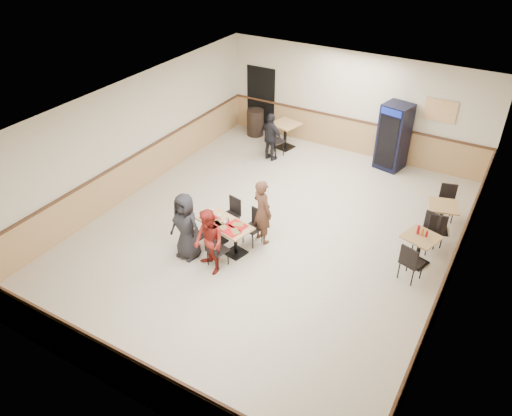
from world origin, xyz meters
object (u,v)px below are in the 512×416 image
Objects in this scene: trash_bin at (255,123)px; side_table_far at (442,214)px; lone_diner at (271,137)px; side_table_near at (420,245)px; diner_woman_right at (209,242)px; back_table at (285,132)px; main_table at (225,231)px; diner_woman_left at (186,226)px; pepsi_cooler at (393,137)px; diner_man_opposite at (262,212)px.

side_table_far is at bearing -20.86° from trash_bin.
lone_diner reaches higher than side_table_near.
back_table is at bearing 129.77° from diner_woman_right.
side_table_near is 1.02× the size of side_table_far.
side_table_far is 0.91× the size of back_table.
main_table is 1.51× the size of back_table.
diner_woman_right is at bearing -77.49° from back_table.
pepsi_cooler reaches higher than diner_woman_left.
diner_woman_right is at bearing -8.49° from diner_woman_left.
diner_man_opposite is 1.73× the size of back_table.
diner_man_opposite is 1.91× the size of side_table_far.
lone_diner is (-0.63, 4.90, -0.06)m from diner_woman_left.
diner_woman_right is at bearing -67.77° from trash_bin.
pepsi_cooler reaches higher than side_table_near.
main_table is 0.93× the size of diner_woman_right.
main_table is 5.01m from side_table_far.
main_table is 1.66× the size of side_table_far.
trash_bin reaches higher than side_table_near.
back_table is at bearing -43.88° from diner_man_opposite.
side_table_near is (3.28, 0.94, -0.31)m from diner_man_opposite.
diner_woman_right is at bearing -67.62° from main_table.
pepsi_cooler reaches higher than back_table.
diner_woman_left is 1.00× the size of diner_man_opposite.
trash_bin reaches higher than main_table.
trash_bin is at bearing 139.49° from diner_woman_right.
diner_man_opposite is at bearing 101.18° from diner_woman_right.
diner_woman_right is 4.42m from side_table_near.
diner_woman_right is 6.62m from pepsi_cooler.
lone_diner is 1.59× the size of back_table.
trash_bin reaches higher than side_table_far.
trash_bin is at bearing 159.14° from side_table_far.
diner_woman_right is 1.76× the size of side_table_near.
diner_woman_right is at bearing -94.14° from pepsi_cooler.
trash_bin is at bearing -33.33° from diner_man_opposite.
lone_diner is 1.80m from trash_bin.
trash_bin is (-1.88, 6.16, -0.35)m from diner_woman_left.
back_table is 1.06× the size of trash_bin.
lone_diner is at bearing 101.51° from diner_woman_left.
back_table reaches higher than side_table_far.
side_table_far is 3.21m from pepsi_cooler.
diner_woman_left is 1.83× the size of trash_bin.
diner_woman_left is at bearing 110.98° from lone_diner.
back_table is 3.22m from pepsi_cooler.
side_table_far is 6.85m from trash_bin.
main_table is at bearing -77.04° from back_table.
side_table_near is at bearing -35.29° from back_table.
diner_man_opposite is (0.42, 1.46, 0.04)m from diner_woman_right.
diner_man_opposite is 0.82× the size of pepsi_cooler.
pepsi_cooler is 4.46m from trash_bin.
side_table_near is at bearing -139.01° from diner_man_opposite.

